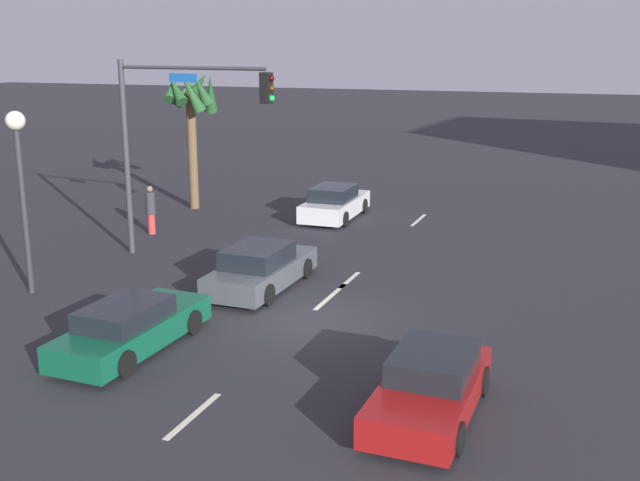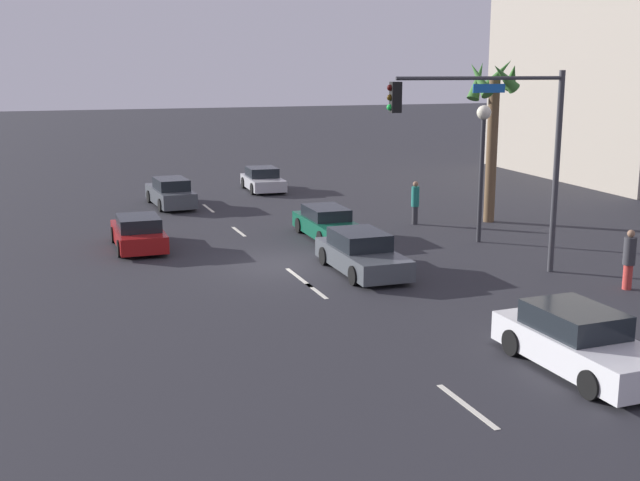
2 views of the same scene
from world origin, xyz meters
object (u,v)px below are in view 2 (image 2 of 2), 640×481
(car_1, at_px, (263,180))
(palm_tree_1, at_px, (493,105))
(traffic_signal, at_px, (504,137))
(pedestrian_0, at_px, (415,202))
(car_3, at_px, (139,233))
(car_4, at_px, (171,193))
(car_5, at_px, (328,224))
(pedestrian_1, at_px, (629,258))
(car_0, at_px, (579,342))
(car_2, at_px, (362,254))
(streetlamp, at_px, (483,146))

(car_1, bearing_deg, palm_tree_1, 29.69)
(traffic_signal, height_order, pedestrian_0, traffic_signal)
(car_3, xyz_separation_m, traffic_signal, (8.23, 10.81, 4.02))
(car_4, height_order, traffic_signal, traffic_signal)
(car_4, height_order, car_5, car_4)
(car_4, height_order, palm_tree_1, palm_tree_1)
(pedestrian_0, distance_m, pedestrian_1, 11.95)
(car_1, height_order, palm_tree_1, palm_tree_1)
(car_0, xyz_separation_m, car_3, (-16.32, -7.87, -0.06))
(car_3, height_order, pedestrian_1, pedestrian_1)
(car_5, bearing_deg, traffic_signal, 23.57)
(pedestrian_1, height_order, palm_tree_1, palm_tree_1)
(car_2, bearing_deg, streetlamp, 114.16)
(car_4, relative_size, traffic_signal, 0.69)
(pedestrian_1, bearing_deg, streetlamp, -174.42)
(car_0, relative_size, streetlamp, 0.85)
(car_3, bearing_deg, car_1, 145.74)
(car_5, bearing_deg, pedestrian_0, 106.82)
(streetlamp, distance_m, pedestrian_0, 5.09)
(car_4, bearing_deg, car_3, -16.96)
(car_5, relative_size, pedestrian_0, 2.42)
(car_1, xyz_separation_m, car_2, (18.86, -1.90, 0.04))
(pedestrian_0, bearing_deg, car_3, -86.71)
(car_5, bearing_deg, car_0, 1.27)
(car_4, xyz_separation_m, car_5, (9.84, 4.74, -0.07))
(pedestrian_0, bearing_deg, car_0, -14.24)
(car_5, bearing_deg, streetlamp, 63.07)
(palm_tree_1, bearing_deg, traffic_signal, -29.66)
(car_4, xyz_separation_m, pedestrian_0, (8.43, 9.41, 0.36))
(car_3, distance_m, streetlamp, 13.79)
(traffic_signal, height_order, palm_tree_1, palm_tree_1)
(pedestrian_1, bearing_deg, car_4, -151.71)
(car_3, height_order, traffic_signal, traffic_signal)
(car_4, bearing_deg, car_1, 120.81)
(car_0, distance_m, car_1, 28.90)
(car_5, relative_size, pedestrian_1, 2.45)
(car_4, bearing_deg, pedestrian_0, 48.14)
(car_2, bearing_deg, car_5, 171.28)
(traffic_signal, bearing_deg, pedestrian_1, 44.71)
(car_1, distance_m, traffic_signal, 21.31)
(car_1, xyz_separation_m, traffic_signal, (20.81, 2.24, 4.02))
(car_2, xyz_separation_m, traffic_signal, (1.95, 4.14, 3.98))
(car_4, distance_m, palm_tree_1, 16.28)
(car_0, distance_m, car_4, 25.95)
(palm_tree_1, bearing_deg, car_4, -124.79)
(car_0, bearing_deg, streetlamp, 158.44)
(pedestrian_0, bearing_deg, car_1, -163.04)
(traffic_signal, bearing_deg, pedestrian_0, 171.20)
(car_1, height_order, car_4, car_4)
(pedestrian_1, bearing_deg, car_5, -149.41)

